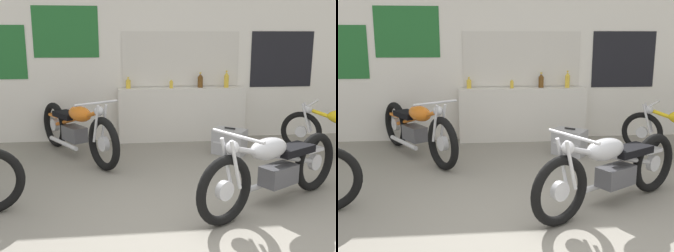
{
  "view_description": "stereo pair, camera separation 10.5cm",
  "coord_description": "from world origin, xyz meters",
  "views": [
    {
      "loc": [
        -0.78,
        -3.0,
        1.74
      ],
      "look_at": [
        -0.26,
        1.58,
        0.7
      ],
      "focal_mm": 42.0,
      "sensor_mm": 36.0,
      "label": 1
    },
    {
      "loc": [
        -0.67,
        -3.01,
        1.74
      ],
      "look_at": [
        -0.26,
        1.58,
        0.7
      ],
      "focal_mm": 42.0,
      "sensor_mm": 36.0,
      "label": 2
    }
  ],
  "objects": [
    {
      "name": "ground_plane",
      "position": [
        0.0,
        0.0,
        0.0
      ],
      "size": [
        24.0,
        24.0,
        0.0
      ],
      "primitive_type": "plane",
      "color": "gray"
    },
    {
      "name": "bottle_leftmost",
      "position": [
        -0.7,
        3.58,
        0.99
      ],
      "size": [
        0.08,
        0.08,
        0.19
      ],
      "color": "gold",
      "rests_on": "sill_counter"
    },
    {
      "name": "bottle_right_center",
      "position": [
        0.96,
        3.53,
        1.04
      ],
      "size": [
        0.08,
        0.08,
        0.29
      ],
      "color": "gold",
      "rests_on": "sill_counter"
    },
    {
      "name": "bottle_center",
      "position": [
        0.52,
        3.57,
        1.02
      ],
      "size": [
        0.09,
        0.09,
        0.26
      ],
      "color": "#5B3814",
      "rests_on": "sill_counter"
    },
    {
      "name": "bottle_left_center",
      "position": [
        0.02,
        3.54,
        0.98
      ],
      "size": [
        0.06,
        0.06,
        0.16
      ],
      "color": "gold",
      "rests_on": "sill_counter"
    },
    {
      "name": "wall_back",
      "position": [
        0.0,
        3.73,
        1.4
      ],
      "size": [
        10.0,
        0.07,
        2.8
      ],
      "color": "silver",
      "rests_on": "ground_plane"
    },
    {
      "name": "hard_case_silver",
      "position": [
        0.8,
        2.63,
        0.19
      ],
      "size": [
        0.56,
        0.53,
        0.41
      ],
      "color": "#9E9EA3",
      "rests_on": "ground_plane"
    },
    {
      "name": "sill_counter",
      "position": [
        0.2,
        3.55,
        0.45
      ],
      "size": [
        2.16,
        0.28,
        0.91
      ],
      "color": "silver",
      "rests_on": "ground_plane"
    },
    {
      "name": "motorcycle_orange",
      "position": [
        -1.49,
        2.73,
        0.43
      ],
      "size": [
        1.32,
        1.94,
        0.91
      ],
      "color": "black",
      "rests_on": "ground_plane"
    },
    {
      "name": "motorcycle_silver",
      "position": [
        0.76,
        0.73,
        0.42
      ],
      "size": [
        1.89,
        1.16,
        0.86
      ],
      "color": "black",
      "rests_on": "ground_plane"
    }
  ]
}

